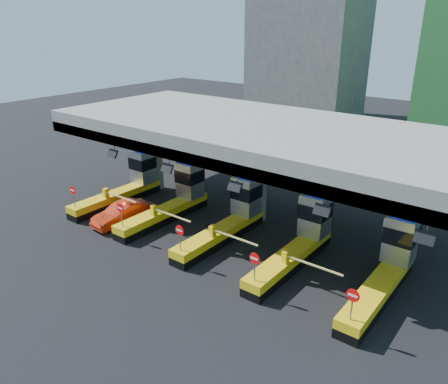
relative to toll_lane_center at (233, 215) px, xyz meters
The scene contains 9 objects.
ground 1.42m from the toll_lane_center, 90.42° to the right, with size 120.00×120.00×0.00m, color black.
toll_canopy 5.40m from the toll_lane_center, 90.02° to the left, with size 28.00×12.09×7.00m.
toll_lane_far_left 10.00m from the toll_lane_center, behind, with size 4.43×8.00×4.16m.
toll_lane_left 5.00m from the toll_lane_center, behind, with size 4.43×8.00×4.16m.
toll_lane_center is the anchor object (origin of this frame).
toll_lane_right 5.00m from the toll_lane_center, ahead, with size 4.43×8.00×4.16m.
toll_lane_far_right 10.00m from the toll_lane_center, ahead, with size 4.43×8.00×4.16m.
bg_building_concrete 39.11m from the toll_lane_center, 111.40° to the left, with size 14.00×10.00×18.00m, color #4C4C49.
red_car 7.75m from the toll_lane_center, 155.45° to the right, with size 1.51×4.33×1.43m, color red.
Camera 1 is at (15.19, -20.23, 13.07)m, focal length 35.00 mm.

